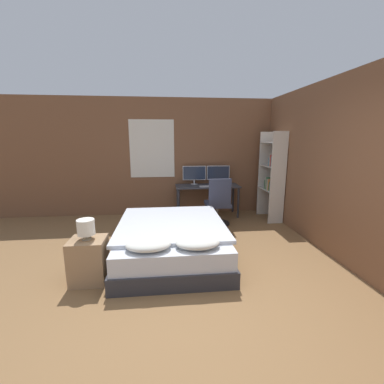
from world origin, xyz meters
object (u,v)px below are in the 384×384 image
bed (172,240)px  computer_mouse (222,186)px  monitor_left (194,174)px  monitor_right (218,173)px  office_chair (218,206)px  nightstand (89,260)px  bookshelf (273,174)px  bedside_lamp (86,227)px  keyboard (209,186)px  desk (207,189)px

bed → computer_mouse: 2.26m
bed → monitor_left: (0.60, 2.21, 0.72)m
monitor_left → monitor_right: (0.57, 0.00, 0.00)m
monitor_right → office_chair: monitor_right is taller
monitor_right → bed: bearing=-118.0°
nightstand → bookshelf: size_ratio=0.29×
nightstand → monitor_right: monitor_right is taller
nightstand → bedside_lamp: size_ratio=2.20×
computer_mouse → keyboard: bearing=180.0°
bed → computer_mouse: size_ratio=29.47×
desk → keyboard: 0.20m
desk → keyboard: size_ratio=3.55×
bedside_lamp → computer_mouse: 3.34m
bed → desk: 2.25m
bookshelf → bed: bearing=-144.5°
monitor_left → monitor_right: bearing=0.0°
bed → bookshelf: bearing=35.5°
bedside_lamp → monitor_left: size_ratio=0.47×
computer_mouse → nightstand: bearing=-132.3°
monitor_right → office_chair: size_ratio=0.54×
bedside_lamp → office_chair: 2.85m
monitor_right → computer_mouse: bearing=-88.3°
monitor_left → computer_mouse: size_ratio=7.79×
bedside_lamp → monitor_right: 3.60m
bed → desk: bearing=66.4°
bed → keyboard: size_ratio=5.02×
bed → bookshelf: 2.87m
desk → office_chair: (0.11, -0.69, -0.22)m
desk → computer_mouse: bearing=-30.2°
nightstand → desk: bearing=53.5°
computer_mouse → office_chair: 0.65m
desk → monitor_right: bearing=31.6°
monitor_left → monitor_right: 0.57m
computer_mouse → office_chair: office_chair is taller
bed → desk: size_ratio=1.41×
bed → monitor_left: monitor_left is taller
desk → computer_mouse: (0.30, -0.17, 0.11)m
nightstand → keyboard: size_ratio=1.37×
bed → monitor_right: 2.60m
bed → keyboard: bearing=64.5°
nightstand → keyboard: (1.95, 2.47, 0.45)m
computer_mouse → monitor_left: bearing=149.2°
bed → nightstand: bearing=-150.3°
desk → monitor_left: 0.48m
monitor_right → computer_mouse: size_ratio=7.79×
nightstand → monitor_left: (1.67, 2.81, 0.70)m
bedside_lamp → keyboard: bearing=51.7°
nightstand → keyboard: keyboard is taller
desk → bedside_lamp: bearing=-126.5°
monitor_right → bookshelf: bookshelf is taller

